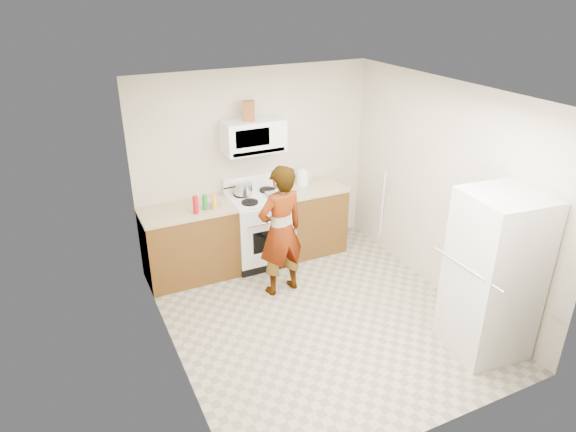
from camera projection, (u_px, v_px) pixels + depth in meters
floor at (319, 317)px, 5.78m from camera, size 3.60×3.60×0.00m
back_wall at (256, 165)px, 6.72m from camera, size 3.20×0.02×2.50m
right_wall at (444, 191)px, 5.88m from camera, size 0.02×3.60×2.50m
cabinet_left at (190, 244)px, 6.40m from camera, size 1.12×0.62×0.90m
counter_left at (187, 210)px, 6.21m from camera, size 1.14×0.64×0.03m
cabinet_right at (311, 219)px, 7.08m from camera, size 0.80×0.62×0.90m
counter_right at (312, 188)px, 6.88m from camera, size 0.82×0.64×0.03m
gas_range at (259, 228)px, 6.75m from camera, size 0.76×0.65×1.13m
microwave at (253, 136)px, 6.34m from camera, size 0.76×0.38×0.40m
person at (281, 231)px, 5.95m from camera, size 0.63×0.46×1.61m
fridge at (493, 275)px, 4.98m from camera, size 0.77×0.77×1.70m
kettle at (303, 178)px, 6.90m from camera, size 0.17×0.17×0.19m
jug at (249, 111)px, 6.17m from camera, size 0.18×0.18×0.24m
saucepan at (243, 189)px, 6.58m from camera, size 0.24×0.24×0.13m
tray at (276, 194)px, 6.57m from camera, size 0.26×0.18×0.05m
bottle_spray at (196, 205)px, 6.04m from camera, size 0.08×0.08×0.22m
bottle_hot_sauce at (215, 202)px, 6.16m from camera, size 0.07×0.07×0.18m
bottle_green_cap at (205, 202)px, 6.14m from camera, size 0.07×0.07×0.19m
pot_lid at (212, 205)px, 6.28m from camera, size 0.27×0.27×0.01m
broom at (382, 210)px, 7.03m from camera, size 0.16×0.22×1.16m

